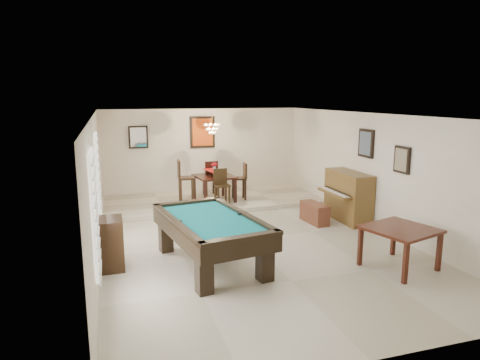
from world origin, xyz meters
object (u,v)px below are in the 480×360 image
square_table (399,248)px  dining_table (214,186)px  upright_piano (343,197)px  piano_bench (315,213)px  flower_vase (214,167)px  dining_chair_south (222,188)px  dining_chair_west (186,181)px  dining_chair_north (210,178)px  pool_table (211,242)px  apothecary_chest (112,244)px  chandelier (212,125)px  dining_chair_east (239,181)px

square_table → dining_table: dining_table is taller
upright_piano → piano_bench: 0.80m
flower_vase → dining_table: bearing=0.0°
upright_piano → flower_vase: bearing=137.1°
dining_chair_south → dining_chair_west: 1.10m
square_table → dining_table: (-2.03, 5.26, 0.17)m
flower_vase → dining_chair_west: bearing=177.2°
square_table → dining_chair_north: 6.30m
pool_table → piano_bench: (2.95, 1.79, -0.19)m
apothecary_chest → dining_chair_west: (2.00, 3.83, 0.26)m
apothecary_chest → piano_bench: bearing=17.2°
upright_piano → dining_table: bearing=137.1°
piano_bench → chandelier: (-1.87, 2.58, 1.96)m
dining_chair_east → square_table: bearing=20.9°
upright_piano → flower_vase: flower_vase is taller
square_table → flower_vase: flower_vase is taller
dining_chair_north → dining_chair_east: size_ratio=1.00×
dining_chair_east → dining_chair_south: bearing=-37.2°
square_table → dining_chair_east: size_ratio=1.04×
apothecary_chest → flower_vase: 4.74m
square_table → dining_chair_north: size_ratio=1.04×
pool_table → dining_chair_west: (0.31, 4.18, 0.28)m
upright_piano → apothecary_chest: size_ratio=1.59×
dining_chair_west → dining_chair_east: 1.47m
apothecary_chest → flower_vase: (2.77, 3.79, 0.63)m
apothecary_chest → dining_chair_east: 5.13m
dining_table → square_table: bearing=-69.0°
upright_piano → dining_chair_east: bearing=128.4°
square_table → apothecary_chest: bearing=162.9°
square_table → dining_chair_east: dining_chair_east is taller
apothecary_chest → dining_table: bearing=53.8°
dining_chair_south → chandelier: bearing=88.9°
square_table → chandelier: bearing=110.2°
upright_piano → flower_vase: size_ratio=5.58×
dining_table → piano_bench: bearing=-51.4°
chandelier → flower_vase: bearing=-91.9°
dining_chair_south → chandelier: chandelier is taller
upright_piano → dining_chair_south: bearing=146.7°
pool_table → dining_chair_east: bearing=57.4°
upright_piano → dining_chair_north: (-2.55, 3.11, 0.04)m
dining_chair_west → chandelier: size_ratio=1.95×
square_table → piano_bench: (-0.15, 2.92, -0.13)m
piano_bench → flower_vase: (-1.87, 2.35, 0.84)m
piano_bench → flower_vase: size_ratio=3.31×
dining_chair_east → chandelier: 1.73m
dining_chair_south → dining_chair_north: 1.43m
apothecary_chest → dining_table: dining_table is taller
piano_bench → dining_chair_west: bearing=137.9°
flower_vase → dining_chair_south: bearing=-87.7°
upright_piano → dining_chair_north: 4.02m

